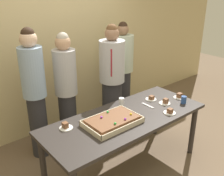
{
  "coord_description": "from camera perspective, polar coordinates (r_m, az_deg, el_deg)",
  "views": [
    {
      "loc": [
        -1.89,
        -2.02,
        2.27
      ],
      "look_at": [
        -0.09,
        0.15,
        1.12
      ],
      "focal_mm": 41.74,
      "sensor_mm": 36.0,
      "label": 1
    }
  ],
  "objects": [
    {
      "name": "ground_plane",
      "position": [
        3.58,
        2.8,
        -17.13
      ],
      "size": [
        12.0,
        12.0,
        0.0
      ],
      "primitive_type": "plane",
      "color": "brown"
    },
    {
      "name": "plated_slice_center_front",
      "position": [
        3.52,
        11.55,
        -3.05
      ],
      "size": [
        0.15,
        0.15,
        0.07
      ],
      "color": "white",
      "rests_on": "party_table"
    },
    {
      "name": "party_table",
      "position": [
        3.19,
        3.03,
        -7.64
      ],
      "size": [
        2.07,
        0.83,
        0.77
      ],
      "color": "#2D2826",
      "rests_on": "ground_plane"
    },
    {
      "name": "person_striped_tie_right",
      "position": [
        4.47,
        2.26,
        3.92
      ],
      "size": [
        0.37,
        0.37,
        1.68
      ],
      "rotation": [
        0.0,
        0.0,
        -2.37
      ],
      "color": "#28282D",
      "rests_on": "ground_plane"
    },
    {
      "name": "plated_slice_far_right",
      "position": [
        3.61,
        8.58,
        -2.29
      ],
      "size": [
        0.15,
        0.15,
        0.06
      ],
      "color": "white",
      "rests_on": "party_table"
    },
    {
      "name": "interior_back_panel",
      "position": [
        4.15,
        -12.1,
        11.14
      ],
      "size": [
        8.0,
        0.12,
        3.0
      ],
      "primitive_type": "cube",
      "color": "#CCB784",
      "rests_on": "ground_plane"
    },
    {
      "name": "plated_slice_near_right",
      "position": [
        2.95,
        -10.11,
        -8.31
      ],
      "size": [
        0.15,
        0.15,
        0.07
      ],
      "color": "white",
      "rests_on": "party_table"
    },
    {
      "name": "person_serving_front",
      "position": [
        3.5,
        -16.57,
        -0.89
      ],
      "size": [
        0.3,
        0.3,
        1.78
      ],
      "rotation": [
        0.0,
        0.0,
        -1.15
      ],
      "color": "#28282D",
      "rests_on": "ground_plane"
    },
    {
      "name": "cake_server_utensil",
      "position": [
        3.44,
        7.82,
        -3.81
      ],
      "size": [
        0.03,
        0.2,
        0.01
      ],
      "primitive_type": "cube",
      "color": "silver",
      "rests_on": "party_table"
    },
    {
      "name": "plated_slice_far_left",
      "position": [
        3.29,
        12.54,
        -5.13
      ],
      "size": [
        0.15,
        0.15,
        0.07
      ],
      "color": "white",
      "rests_on": "party_table"
    },
    {
      "name": "drink_cup_nearest",
      "position": [
        3.41,
        2.09,
        -2.99
      ],
      "size": [
        0.07,
        0.07,
        0.1
      ],
      "primitive_type": "cylinder",
      "color": "white",
      "rests_on": "party_table"
    },
    {
      "name": "plated_slice_near_left",
      "position": [
        3.74,
        14.49,
        -1.79
      ],
      "size": [
        0.15,
        0.15,
        0.07
      ],
      "color": "white",
      "rests_on": "party_table"
    },
    {
      "name": "drink_cup_middle",
      "position": [
        3.58,
        15.43,
        -2.51
      ],
      "size": [
        0.07,
        0.07,
        0.1
      ],
      "primitive_type": "cylinder",
      "color": "#2D5199",
      "rests_on": "party_table"
    },
    {
      "name": "person_far_right_suit",
      "position": [
        3.81,
        -0.02,
        1.26
      ],
      "size": [
        0.37,
        0.37,
        1.74
      ],
      "rotation": [
        0.0,
        0.0,
        -2.26
      ],
      "color": "#28282D",
      "rests_on": "ground_plane"
    },
    {
      "name": "person_green_shirt_behind",
      "position": [
        3.7,
        -10.01,
        -0.18
      ],
      "size": [
        0.31,
        0.31,
        1.67
      ],
      "rotation": [
        0.0,
        0.0,
        -1.57
      ],
      "color": "#28282D",
      "rests_on": "ground_plane"
    },
    {
      "name": "sheet_cake",
      "position": [
        2.98,
        0.09,
        -7.24
      ],
      "size": [
        0.63,
        0.41,
        0.1
      ],
      "color": "beige",
      "rests_on": "party_table"
    }
  ]
}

